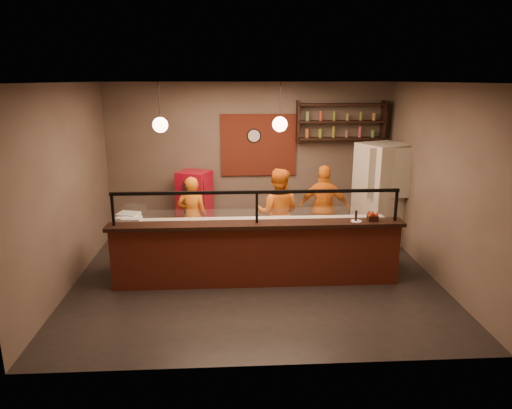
{
  "coord_description": "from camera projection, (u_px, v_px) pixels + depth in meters",
  "views": [
    {
      "loc": [
        -0.4,
        -7.15,
        3.25
      ],
      "look_at": [
        0.02,
        0.3,
        1.19
      ],
      "focal_mm": 32.0,
      "sensor_mm": 36.0,
      "label": 1
    }
  ],
  "objects": [
    {
      "name": "wall_right",
      "position": [
        437.0,
        183.0,
        7.5
      ],
      "size": [
        0.0,
        5.0,
        5.0
      ],
      "primitive_type": "plane",
      "rotation": [
        1.57,
        0.0,
        -1.57
      ],
      "color": "#6B5C4F",
      "rests_on": "floor"
    },
    {
      "name": "pepper_mill",
      "position": [
        356.0,
        216.0,
        7.23
      ],
      "size": [
        0.05,
        0.05,
        0.18
      ],
      "primitive_type": "cylinder",
      "rotation": [
        0.0,
        0.0,
        0.41
      ],
      "color": "black",
      "rests_on": "counter_ledge"
    },
    {
      "name": "sneeze_guard",
      "position": [
        257.0,
        204.0,
        7.11
      ],
      "size": [
        4.5,
        0.05,
        0.52
      ],
      "color": "white",
      "rests_on": "counter_ledge"
    },
    {
      "name": "wall_front",
      "position": [
        269.0,
        237.0,
        4.93
      ],
      "size": [
        6.0,
        0.0,
        6.0
      ],
      "primitive_type": "plane",
      "rotation": [
        -1.57,
        0.0,
        0.0
      ],
      "color": "#6B5C4F",
      "rests_on": "floor"
    },
    {
      "name": "counter_ledge",
      "position": [
        257.0,
        225.0,
        7.2
      ],
      "size": [
        4.7,
        0.37,
        0.06
      ],
      "primitive_type": "cube",
      "color": "black",
      "rests_on": "service_counter"
    },
    {
      "name": "worktop",
      "position": [
        255.0,
        224.0,
        7.72
      ],
      "size": [
        4.6,
        0.75,
        0.05
      ],
      "primitive_type": "cube",
      "color": "silver",
      "rests_on": "worktop_cabinet"
    },
    {
      "name": "cook_right",
      "position": [
        324.0,
        209.0,
        8.78
      ],
      "size": [
        1.05,
        0.6,
        1.68
      ],
      "primitive_type": "imported",
      "rotation": [
        0.0,
        0.0,
        2.94
      ],
      "color": "orange",
      "rests_on": "floor"
    },
    {
      "name": "fridge",
      "position": [
        381.0,
        194.0,
        9.12
      ],
      "size": [
        1.1,
        1.07,
        2.04
      ],
      "primitive_type": "cube",
      "rotation": [
        0.0,
        0.0,
        0.42
      ],
      "color": "beige",
      "rests_on": "floor"
    },
    {
      "name": "small_plate",
      "position": [
        356.0,
        221.0,
        7.25
      ],
      "size": [
        0.23,
        0.23,
        0.01
      ],
      "primitive_type": "cylinder",
      "rotation": [
        0.0,
        0.0,
        -0.43
      ],
      "color": "silver",
      "rests_on": "counter_ledge"
    },
    {
      "name": "prep_tub_a",
      "position": [
        126.0,
        221.0,
        7.58
      ],
      "size": [
        0.33,
        0.29,
        0.14
      ],
      "primitive_type": "cube",
      "rotation": [
        0.0,
        0.0,
        -0.26
      ],
      "color": "silver",
      "rests_on": "worktop"
    },
    {
      "name": "service_counter",
      "position": [
        257.0,
        256.0,
        7.34
      ],
      "size": [
        4.6,
        0.25,
        1.0
      ],
      "primitive_type": "cube",
      "color": "maroon",
      "rests_on": "floor"
    },
    {
      "name": "wall_shelving",
      "position": [
        341.0,
        121.0,
        9.46
      ],
      "size": [
        1.84,
        0.28,
        0.85
      ],
      "color": "black",
      "rests_on": "wall_back"
    },
    {
      "name": "worktop_cabinet",
      "position": [
        255.0,
        249.0,
        7.84
      ],
      "size": [
        4.6,
        0.75,
        0.85
      ],
      "primitive_type": "cube",
      "color": "gray",
      "rests_on": "floor"
    },
    {
      "name": "cook_left",
      "position": [
        192.0,
        216.0,
        8.64
      ],
      "size": [
        0.55,
        0.36,
        1.51
      ],
      "primitive_type": "imported",
      "rotation": [
        0.0,
        0.0,
        3.15
      ],
      "color": "orange",
      "rests_on": "floor"
    },
    {
      "name": "floor",
      "position": [
        256.0,
        277.0,
        7.76
      ],
      "size": [
        6.0,
        6.0,
        0.0
      ],
      "primitive_type": "plane",
      "color": "black",
      "rests_on": "ground"
    },
    {
      "name": "ceiling",
      "position": [
        256.0,
        82.0,
        6.91
      ],
      "size": [
        6.0,
        6.0,
        0.0
      ],
      "primitive_type": "plane",
      "rotation": [
        3.14,
        0.0,
        0.0
      ],
      "color": "#342E28",
      "rests_on": "wall_back"
    },
    {
      "name": "rolling_pin",
      "position": [
        164.0,
        223.0,
        7.6
      ],
      "size": [
        0.32,
        0.12,
        0.05
      ],
      "primitive_type": "cylinder",
      "rotation": [
        0.0,
        1.57,
        0.22
      ],
      "color": "yellow",
      "rests_on": "worktop"
    },
    {
      "name": "prep_tub_b",
      "position": [
        128.0,
        218.0,
        7.7
      ],
      "size": [
        0.4,
        0.35,
        0.17
      ],
      "primitive_type": "cube",
      "rotation": [
        0.0,
        0.0,
        -0.26
      ],
      "color": "silver",
      "rests_on": "worktop"
    },
    {
      "name": "pendant_left",
      "position": [
        160.0,
        125.0,
        7.2
      ],
      "size": [
        0.24,
        0.24,
        0.77
      ],
      "color": "black",
      "rests_on": "ceiling"
    },
    {
      "name": "brick_patch",
      "position": [
        259.0,
        145.0,
        9.65
      ],
      "size": [
        1.6,
        0.04,
        1.3
      ],
      "primitive_type": "cube",
      "color": "maroon",
      "rests_on": "wall_back"
    },
    {
      "name": "pizza_dough",
      "position": [
        263.0,
        222.0,
        7.76
      ],
      "size": [
        0.51,
        0.51,
        0.01
      ],
      "primitive_type": "cylinder",
      "rotation": [
        0.0,
        0.0,
        0.08
      ],
      "color": "beige",
      "rests_on": "worktop"
    },
    {
      "name": "wall_back",
      "position": [
        249.0,
        159.0,
        9.74
      ],
      "size": [
        6.0,
        0.0,
        6.0
      ],
      "primitive_type": "plane",
      "rotation": [
        1.57,
        0.0,
        0.0
      ],
      "color": "#6B5C4F",
      "rests_on": "floor"
    },
    {
      "name": "condiment_caddy",
      "position": [
        372.0,
        218.0,
        7.28
      ],
      "size": [
        0.16,
        0.12,
        0.09
      ],
      "primitive_type": "cube",
      "rotation": [
        0.0,
        0.0,
        -0.0
      ],
      "color": "black",
      "rests_on": "counter_ledge"
    },
    {
      "name": "prep_tub_c",
      "position": [
        132.0,
        222.0,
        7.51
      ],
      "size": [
        0.31,
        0.25,
        0.15
      ],
      "primitive_type": "cube",
      "rotation": [
        0.0,
        0.0,
        -0.03
      ],
      "color": "white",
      "rests_on": "worktop"
    },
    {
      "name": "wall_left",
      "position": [
        66.0,
        188.0,
        7.17
      ],
      "size": [
        0.0,
        5.0,
        5.0
      ],
      "primitive_type": "plane",
      "rotation": [
        1.57,
        0.0,
        1.57
      ],
      "color": "#6B5C4F",
      "rests_on": "floor"
    },
    {
      "name": "red_cooler",
      "position": [
        195.0,
        204.0,
        9.58
      ],
      "size": [
        0.78,
        0.75,
        1.41
      ],
      "primitive_type": "cube",
      "rotation": [
        0.0,
        0.0,
        -0.41
      ],
      "color": "#AC0B21",
      "rests_on": "floor"
    },
    {
      "name": "wall_clock",
      "position": [
        254.0,
        136.0,
        9.58
      ],
      "size": [
        0.3,
        0.04,
        0.3
      ],
      "primitive_type": "cylinder",
      "rotation": [
        1.57,
        0.0,
        0.0
      ],
      "color": "black",
      "rests_on": "wall_back"
    },
    {
      "name": "cook_mid",
      "position": [
        278.0,
        213.0,
        8.46
      ],
      "size": [
        0.94,
        0.81,
        1.69
      ],
      "primitive_type": "imported",
      "rotation": [
        0.0,
        0.0,
        2.92
      ],
      "color": "orange",
      "rests_on": "floor"
    },
    {
      "name": "pendant_right",
      "position": [
        280.0,
        124.0,
        7.3
      ],
      "size": [
        0.24,
        0.24,
        0.77
      ],
      "color": "black",
      "rests_on": "ceiling"
    }
  ]
}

